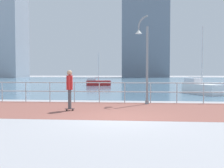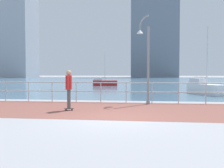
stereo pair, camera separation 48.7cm
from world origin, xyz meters
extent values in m
plane|color=#9E9EA3|center=(0.00, 40.00, 0.00)|extent=(220.00, 220.00, 0.00)
cube|color=brown|center=(0.00, 2.31, 0.00)|extent=(28.00, 5.64, 0.01)
cube|color=slate|center=(0.00, 50.13, 0.00)|extent=(180.00, 88.00, 0.00)
cylinder|color=#B2BCC1|center=(-7.00, 5.13, 0.54)|extent=(0.05, 0.05, 1.09)
cylinder|color=#B2BCC1|center=(-5.60, 5.13, 0.54)|extent=(0.05, 0.05, 1.09)
cylinder|color=#B2BCC1|center=(-4.20, 5.13, 0.54)|extent=(0.05, 0.05, 1.09)
cylinder|color=#B2BCC1|center=(-2.80, 5.13, 0.54)|extent=(0.05, 0.05, 1.09)
cylinder|color=#B2BCC1|center=(-1.40, 5.13, 0.54)|extent=(0.05, 0.05, 1.09)
cylinder|color=#B2BCC1|center=(0.00, 5.13, 0.54)|extent=(0.05, 0.05, 1.09)
cylinder|color=#B2BCC1|center=(1.40, 5.13, 0.54)|extent=(0.05, 0.05, 1.09)
cylinder|color=#B2BCC1|center=(2.80, 5.13, 0.54)|extent=(0.05, 0.05, 1.09)
cylinder|color=#B2BCC1|center=(4.20, 5.13, 0.54)|extent=(0.05, 0.05, 1.09)
cylinder|color=#B2BCC1|center=(0.00, 5.13, 1.09)|extent=(25.20, 0.06, 0.06)
cylinder|color=#B2BCC1|center=(0.00, 5.13, 0.60)|extent=(25.20, 0.06, 0.06)
cylinder|color=gray|center=(1.19, 4.53, 0.10)|extent=(0.19, 0.19, 0.20)
cylinder|color=gray|center=(1.19, 4.53, 2.01)|extent=(0.12, 0.12, 4.01)
cylinder|color=gray|center=(1.12, 4.57, 4.55)|extent=(0.20, 0.17, 0.11)
cylinder|color=gray|center=(1.00, 4.66, 4.51)|extent=(0.21, 0.18, 0.15)
cylinder|color=gray|center=(0.89, 4.73, 4.42)|extent=(0.20, 0.18, 0.18)
cylinder|color=gray|center=(0.81, 4.79, 4.30)|extent=(0.18, 0.16, 0.19)
cylinder|color=gray|center=(0.76, 4.83, 4.16)|extent=(0.15, 0.14, 0.19)
cylinder|color=gray|center=(0.74, 4.84, 4.00)|extent=(0.12, 0.12, 0.17)
cone|color=silver|center=(0.74, 4.84, 3.80)|extent=(0.36, 0.36, 0.22)
cylinder|color=black|center=(-2.32, 1.65, 0.03)|extent=(0.06, 0.04, 0.06)
cylinder|color=black|center=(-2.33, 1.72, 0.03)|extent=(0.06, 0.04, 0.06)
cylinder|color=black|center=(-2.07, 1.69, 0.03)|extent=(0.06, 0.04, 0.06)
cylinder|color=black|center=(-2.08, 1.76, 0.03)|extent=(0.06, 0.04, 0.06)
cube|color=black|center=(-2.20, 1.70, 0.08)|extent=(0.41, 0.17, 0.02)
cylinder|color=#4C4C51|center=(-2.19, 1.63, 0.50)|extent=(0.15, 0.15, 0.82)
cylinder|color=#4C4C51|center=(-2.21, 1.78, 0.50)|extent=(0.15, 0.15, 0.82)
cube|color=red|center=(-2.20, 1.70, 1.21)|extent=(0.29, 0.38, 0.61)
cylinder|color=red|center=(-2.16, 1.48, 1.23)|extent=(0.10, 0.10, 0.58)
cylinder|color=red|center=(-2.24, 1.93, 1.23)|extent=(0.10, 0.10, 0.58)
sphere|color=tan|center=(-2.20, 1.70, 1.63)|extent=(0.23, 0.23, 0.23)
cube|color=white|center=(5.55, 11.42, 0.39)|extent=(2.57, 3.77, 0.78)
cube|color=silver|center=(5.09, 12.41, 1.00)|extent=(1.27, 1.52, 0.43)
cylinder|color=silver|center=(5.55, 11.42, 2.95)|extent=(0.09, 0.09, 4.33)
cylinder|color=silver|center=(5.21, 12.15, 1.30)|extent=(0.76, 1.51, 0.07)
cube|color=#B21E1E|center=(-4.28, 24.64, 0.33)|extent=(3.19, 1.74, 0.65)
cube|color=silver|center=(-5.16, 24.39, 0.83)|extent=(1.24, 0.94, 0.36)
cylinder|color=silver|center=(-4.28, 24.64, 2.46)|extent=(0.07, 0.07, 3.62)
cylinder|color=silver|center=(-4.92, 24.45, 1.09)|extent=(1.33, 0.43, 0.06)
cube|color=#A3A8B2|center=(-44.13, 81.53, 23.11)|extent=(10.29, 11.52, 46.22)
cube|color=slate|center=(3.60, 95.09, 21.41)|extent=(17.36, 10.56, 42.81)
camera|label=1|loc=(0.69, -9.66, 1.62)|focal=43.55mm
camera|label=2|loc=(1.18, -9.61, 1.62)|focal=43.55mm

